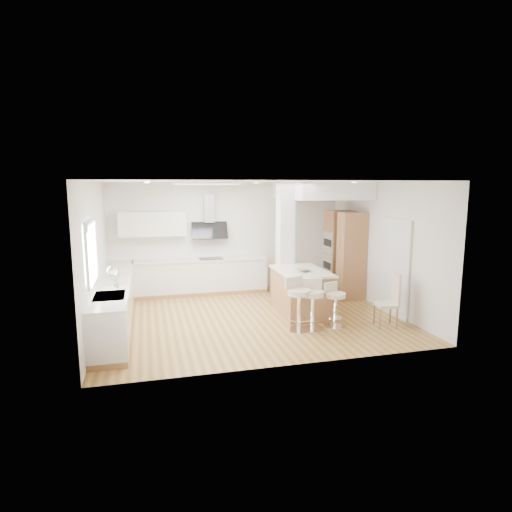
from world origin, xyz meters
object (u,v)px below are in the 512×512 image
object	(u,v)px
peninsula	(301,291)
bar_stool_a	(298,301)
dining_chair	(391,298)
bar_stool_b	(312,302)
bar_stool_c	(335,302)

from	to	relation	value
peninsula	bar_stool_a	xyz separation A→B (m)	(-0.45, -1.06, 0.10)
dining_chair	bar_stool_b	bearing A→B (deg)	-176.43
bar_stool_b	bar_stool_c	xyz separation A→B (m)	(0.48, 0.05, -0.06)
bar_stool_a	dining_chair	bearing A→B (deg)	-26.08
dining_chair	peninsula	bearing A→B (deg)	148.21
bar_stool_a	bar_stool_c	bearing A→B (deg)	-17.52
bar_stool_c	dining_chair	bearing A→B (deg)	-32.57
bar_stool_b	bar_stool_c	distance (m)	0.49
bar_stool_b	dining_chair	bearing A→B (deg)	9.36
bar_stool_b	dining_chair	world-z (taller)	dining_chair
bar_stool_b	bar_stool_c	size ratio (longest dim) A/B	1.12
bar_stool_a	dining_chair	world-z (taller)	dining_chair
peninsula	bar_stool_a	size ratio (longest dim) A/B	1.53
peninsula	dining_chair	world-z (taller)	dining_chair
bar_stool_a	dining_chair	size ratio (longest dim) A/B	0.97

